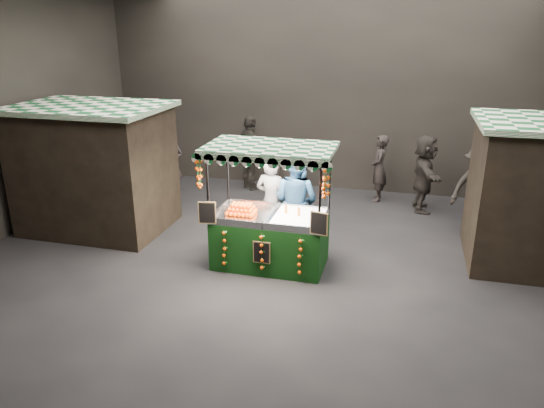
# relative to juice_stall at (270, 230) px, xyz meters

# --- Properties ---
(ground) EXTENTS (12.00, 12.00, 0.00)m
(ground) POSITION_rel_juice_stall_xyz_m (0.43, -0.15, -0.68)
(ground) COLOR black
(ground) RESTS_ON ground
(market_hall) EXTENTS (12.10, 10.10, 5.05)m
(market_hall) POSITION_rel_juice_stall_xyz_m (0.43, -0.15, 2.70)
(market_hall) COLOR black
(market_hall) RESTS_ON ground
(neighbour_stall_left) EXTENTS (3.00, 2.20, 2.60)m
(neighbour_stall_left) POSITION_rel_juice_stall_xyz_m (-3.97, 0.85, 0.63)
(neighbour_stall_left) COLOR black
(neighbour_stall_left) RESTS_ON ground
(juice_stall) EXTENTS (2.27, 1.33, 2.20)m
(juice_stall) POSITION_rel_juice_stall_xyz_m (0.00, 0.00, 0.00)
(juice_stall) COLOR black
(juice_stall) RESTS_ON ground
(vendor_grey) EXTENTS (0.69, 0.51, 1.75)m
(vendor_grey) POSITION_rel_juice_stall_xyz_m (-0.24, 0.98, 0.19)
(vendor_grey) COLOR slate
(vendor_grey) RESTS_ON ground
(vendor_blue) EXTENTS (1.15, 1.03, 1.93)m
(vendor_blue) POSITION_rel_juice_stall_xyz_m (0.27, 0.85, 0.28)
(vendor_blue) COLOR navy
(vendor_blue) RESTS_ON ground
(shopper_0) EXTENTS (0.72, 0.54, 1.77)m
(shopper_0) POSITION_rel_juice_stall_xyz_m (-3.29, 2.88, 0.20)
(shopper_0) COLOR black
(shopper_0) RESTS_ON ground
(shopper_2) EXTENTS (1.17, 1.07, 1.92)m
(shopper_2) POSITION_rel_juice_stall_xyz_m (-1.65, 4.19, 0.28)
(shopper_2) COLOR #282520
(shopper_2) RESTS_ON ground
(shopper_3) EXTENTS (1.31, 1.08, 1.77)m
(shopper_3) POSITION_rel_juice_stall_xyz_m (3.70, 2.86, 0.20)
(shopper_3) COLOR black
(shopper_3) RESTS_ON ground
(shopper_4) EXTENTS (0.80, 0.57, 1.55)m
(shopper_4) POSITION_rel_juice_stall_xyz_m (-0.35, 3.20, 0.09)
(shopper_4) COLOR black
(shopper_4) RESTS_ON ground
(shopper_5) EXTENTS (0.72, 1.69, 1.77)m
(shopper_5) POSITION_rel_juice_stall_xyz_m (2.66, 3.67, 0.20)
(shopper_5) COLOR #2E2925
(shopper_5) RESTS_ON ground
(shopper_6) EXTENTS (0.40, 0.60, 1.62)m
(shopper_6) POSITION_rel_juice_stall_xyz_m (1.62, 4.13, 0.13)
(shopper_6) COLOR #282120
(shopper_6) RESTS_ON ground
(shopper_7) EXTENTS (1.44, 1.10, 1.52)m
(shopper_7) POSITION_rel_juice_stall_xyz_m (4.93, 3.36, 0.08)
(shopper_7) COLOR black
(shopper_7) RESTS_ON ground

